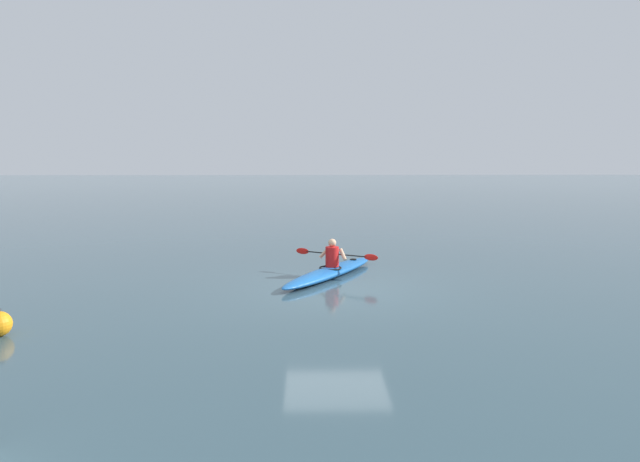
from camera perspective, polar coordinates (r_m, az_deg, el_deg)
The scene contains 3 objects.
ground_plane at distance 14.23m, azimuth 1.59°, elevation -5.70°, with size 160.00×160.00×0.00m, color #334C56.
kayak at distance 15.68m, azimuth 1.00°, elevation -3.97°, with size 2.93×4.38×0.26m.
kayaker at distance 15.71m, azimuth 1.22°, elevation -2.31°, with size 2.16×1.28×0.74m.
Camera 1 is at (0.66, 13.85, 3.22)m, focal length 33.15 mm.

